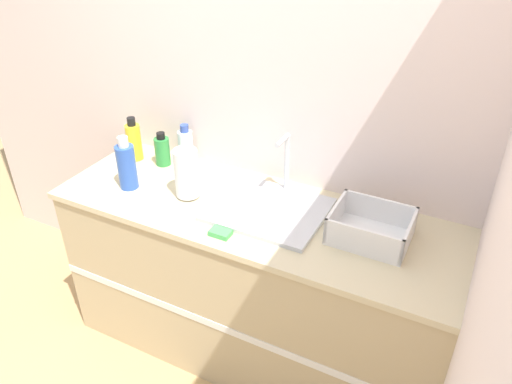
{
  "coord_description": "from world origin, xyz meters",
  "views": [
    {
      "loc": [
        0.86,
        -1.36,
        2.17
      ],
      "look_at": [
        0.03,
        0.28,
        1.03
      ],
      "focal_mm": 35.0,
      "sensor_mm": 36.0,
      "label": 1
    }
  ],
  "objects_px": {
    "dish_rack": "(370,229)",
    "bottle_green": "(162,151)",
    "paper_towel_roll": "(187,174)",
    "bottle_yellow": "(134,141)",
    "bottle_blue": "(127,166)",
    "sink": "(269,207)",
    "bottle_clear": "(186,146)"
  },
  "relations": [
    {
      "from": "bottle_clear",
      "to": "sink",
      "type": "bearing_deg",
      "value": -20.34
    },
    {
      "from": "bottle_blue",
      "to": "bottle_yellow",
      "type": "xyz_separation_m",
      "value": [
        -0.16,
        0.25,
        -0.01
      ]
    },
    {
      "from": "paper_towel_roll",
      "to": "bottle_green",
      "type": "bearing_deg",
      "value": 144.75
    },
    {
      "from": "sink",
      "to": "bottle_green",
      "type": "bearing_deg",
      "value": 168.27
    },
    {
      "from": "paper_towel_roll",
      "to": "bottle_yellow",
      "type": "bearing_deg",
      "value": 157.51
    },
    {
      "from": "bottle_clear",
      "to": "bottle_blue",
      "type": "xyz_separation_m",
      "value": [
        -0.11,
        -0.34,
        0.02
      ]
    },
    {
      "from": "sink",
      "to": "bottle_blue",
      "type": "bearing_deg",
      "value": -170.03
    },
    {
      "from": "sink",
      "to": "bottle_clear",
      "type": "xyz_separation_m",
      "value": [
        -0.59,
        0.22,
        0.08
      ]
    },
    {
      "from": "sink",
      "to": "bottle_yellow",
      "type": "bearing_deg",
      "value": 171.6
    },
    {
      "from": "bottle_blue",
      "to": "paper_towel_roll",
      "type": "bearing_deg",
      "value": 10.82
    },
    {
      "from": "sink",
      "to": "dish_rack",
      "type": "height_order",
      "value": "sink"
    },
    {
      "from": "dish_rack",
      "to": "bottle_clear",
      "type": "bearing_deg",
      "value": 168.51
    },
    {
      "from": "sink",
      "to": "bottle_yellow",
      "type": "relative_size",
      "value": 2.12
    },
    {
      "from": "sink",
      "to": "dish_rack",
      "type": "bearing_deg",
      "value": 0.62
    },
    {
      "from": "bottle_yellow",
      "to": "bottle_green",
      "type": "bearing_deg",
      "value": 5.55
    },
    {
      "from": "sink",
      "to": "bottle_green",
      "type": "distance_m",
      "value": 0.71
    },
    {
      "from": "dish_rack",
      "to": "bottle_blue",
      "type": "distance_m",
      "value": 1.17
    },
    {
      "from": "paper_towel_roll",
      "to": "bottle_clear",
      "type": "bearing_deg",
      "value": 124.81
    },
    {
      "from": "bottle_green",
      "to": "paper_towel_roll",
      "type": "bearing_deg",
      "value": -35.25
    },
    {
      "from": "paper_towel_roll",
      "to": "bottle_green",
      "type": "xyz_separation_m",
      "value": [
        -0.29,
        0.21,
        -0.04
      ]
    },
    {
      "from": "bottle_blue",
      "to": "sink",
      "type": "bearing_deg",
      "value": 9.97
    },
    {
      "from": "dish_rack",
      "to": "sink",
      "type": "bearing_deg",
      "value": -179.38
    },
    {
      "from": "dish_rack",
      "to": "bottle_green",
      "type": "bearing_deg",
      "value": 173.17
    },
    {
      "from": "bottle_green",
      "to": "sink",
      "type": "bearing_deg",
      "value": -11.73
    },
    {
      "from": "sink",
      "to": "paper_towel_roll",
      "type": "relative_size",
      "value": 2.08
    },
    {
      "from": "bottle_clear",
      "to": "bottle_yellow",
      "type": "distance_m",
      "value": 0.28
    },
    {
      "from": "bottle_clear",
      "to": "bottle_green",
      "type": "xyz_separation_m",
      "value": [
        -0.1,
        -0.08,
        -0.01
      ]
    },
    {
      "from": "dish_rack",
      "to": "bottle_clear",
      "type": "xyz_separation_m",
      "value": [
        -1.06,
        0.21,
        0.05
      ]
    },
    {
      "from": "bottle_green",
      "to": "bottle_blue",
      "type": "bearing_deg",
      "value": -92.14
    },
    {
      "from": "paper_towel_roll",
      "to": "bottle_green",
      "type": "height_order",
      "value": "paper_towel_roll"
    },
    {
      "from": "bottle_blue",
      "to": "bottle_green",
      "type": "bearing_deg",
      "value": 87.86
    },
    {
      "from": "bottle_blue",
      "to": "bottle_yellow",
      "type": "bearing_deg",
      "value": 122.42
    }
  ]
}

